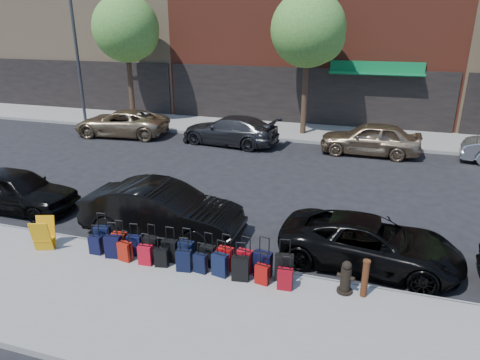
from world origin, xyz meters
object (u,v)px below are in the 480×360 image
(tree_left, at_px, (128,30))
(bollard, at_px, (365,278))
(car_far_0, at_px, (121,123))
(streetlight, at_px, (79,44))
(display_rack, at_px, (44,234))
(car_near_1, at_px, (162,211))
(tree_center, at_px, (311,32))
(suitcase_front_5, at_px, (187,252))
(car_near_0, at_px, (17,190))
(car_far_1, at_px, (230,130))
(fire_hydrant, at_px, (346,278))
(car_far_2, at_px, (370,138))
(car_near_2, at_px, (370,243))

(tree_left, height_order, bollard, tree_left)
(car_far_0, bearing_deg, streetlight, -127.12)
(display_rack, height_order, car_near_1, car_near_1)
(tree_center, bearing_deg, display_rack, -107.15)
(suitcase_front_5, relative_size, car_near_0, 0.23)
(streetlight, relative_size, car_far_0, 1.57)
(car_near_0, height_order, car_near_1, car_near_1)
(car_far_1, bearing_deg, bollard, 38.77)
(suitcase_front_5, relative_size, fire_hydrant, 1.18)
(display_rack, bearing_deg, car_near_0, 124.74)
(tree_center, bearing_deg, streetlight, -177.02)
(bollard, relative_size, display_rack, 1.03)
(car_far_2, bearing_deg, car_near_0, -46.98)
(tree_center, xyz_separation_m, car_near_2, (3.70, -12.75, -4.79))
(tree_center, relative_size, suitcase_front_5, 7.83)
(display_rack, xyz_separation_m, car_far_1, (1.17, 11.92, 0.15))
(streetlight, height_order, car_far_2, streetlight)
(fire_hydrant, relative_size, car_near_2, 0.18)
(car_near_2, xyz_separation_m, car_far_2, (-0.28, 10.15, 0.15))
(streetlight, height_order, car_near_2, streetlight)
(streetlight, distance_m, car_near_0, 13.95)
(tree_center, xyz_separation_m, display_rack, (-4.56, -14.79, -4.83))
(fire_hydrant, xyz_separation_m, display_rack, (-7.80, -0.41, 0.07))
(display_rack, relative_size, car_near_2, 0.19)
(suitcase_front_5, bearing_deg, display_rack, -170.35)
(tree_center, xyz_separation_m, suitcase_front_5, (-0.68, -14.27, -4.97))
(streetlight, relative_size, car_near_1, 1.71)
(streetlight, xyz_separation_m, car_near_1, (11.38, -12.14, -3.89))
(tree_center, bearing_deg, car_far_0, -162.88)
(suitcase_front_5, relative_size, bollard, 1.04)
(fire_hydrant, distance_m, car_near_1, 5.53)
(streetlight, bearing_deg, car_far_2, -6.44)
(tree_left, bearing_deg, fire_hydrant, -46.31)
(car_near_0, bearing_deg, car_near_1, -91.78)
(tree_left, xyz_separation_m, car_far_2, (13.93, -2.60, -4.64))
(streetlight, height_order, fire_hydrant, streetlight)
(bollard, xyz_separation_m, car_far_0, (-13.26, 11.44, 0.09))
(tree_left, height_order, tree_center, same)
(fire_hydrant, height_order, display_rack, display_rack)
(tree_left, relative_size, car_far_0, 1.43)
(car_near_0, xyz_separation_m, car_far_2, (10.88, 10.06, 0.07))
(car_near_0, distance_m, car_near_2, 11.16)
(display_rack, xyz_separation_m, car_far_0, (-5.05, 11.83, 0.13))
(bollard, height_order, car_near_1, car_near_1)
(car_near_1, relative_size, car_far_2, 1.03)
(bollard, bearing_deg, tree_center, 104.20)
(fire_hydrant, bearing_deg, tree_left, 148.11)
(tree_center, distance_m, car_far_2, 6.33)
(tree_center, relative_size, car_far_1, 1.45)
(streetlight, relative_size, car_far_2, 1.77)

